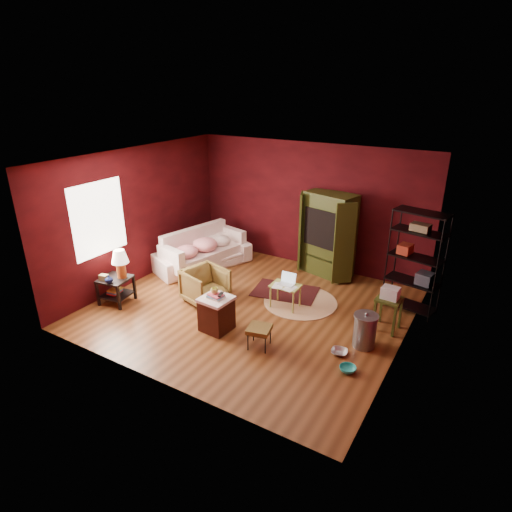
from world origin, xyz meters
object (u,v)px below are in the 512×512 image
(tv_armoire, at_px, (328,233))
(wire_shelving, at_px, (416,258))
(hamper, at_px, (216,313))
(armchair, at_px, (205,284))
(laptop_desk, at_px, (286,287))
(sofa, at_px, (203,249))
(side_table, at_px, (118,271))

(tv_armoire, relative_size, wire_shelving, 0.95)
(hamper, xyz_separation_m, wire_shelving, (2.71, 2.40, 0.74))
(armchair, height_order, hamper, armchair)
(armchair, relative_size, wire_shelving, 0.39)
(tv_armoire, bearing_deg, hamper, -88.64)
(armchair, bearing_deg, laptop_desk, -51.83)
(sofa, bearing_deg, side_table, -166.32)
(tv_armoire, height_order, wire_shelving, wire_shelving)
(hamper, bearing_deg, armchair, 137.53)
(tv_armoire, xyz_separation_m, wire_shelving, (1.98, -0.74, 0.10))
(armchair, relative_size, side_table, 0.71)
(side_table, bearing_deg, armchair, 30.58)
(tv_armoire, bearing_deg, side_table, -117.31)
(wire_shelving, bearing_deg, hamper, -127.42)
(sofa, relative_size, wire_shelving, 1.14)
(armchair, height_order, side_table, side_table)
(armchair, bearing_deg, sofa, 54.29)
(sofa, height_order, hamper, sofa)
(wire_shelving, bearing_deg, armchair, -142.98)
(sofa, height_order, wire_shelving, wire_shelving)
(sofa, distance_m, wire_shelving, 4.61)
(sofa, bearing_deg, armchair, -118.04)
(laptop_desk, bearing_deg, wire_shelving, 26.74)
(wire_shelving, bearing_deg, tv_armoire, 170.60)
(side_table, bearing_deg, tv_armoire, 48.23)
(hamper, bearing_deg, sofa, 132.27)
(side_table, relative_size, tv_armoire, 0.58)
(side_table, distance_m, wire_shelving, 5.54)
(armchair, distance_m, laptop_desk, 1.55)
(wire_shelving, bearing_deg, side_table, -141.59)
(sofa, height_order, armchair, sofa)
(laptop_desk, relative_size, wire_shelving, 0.35)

